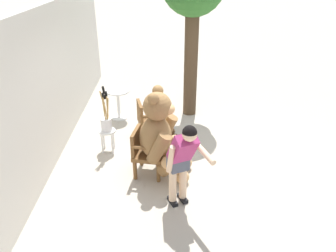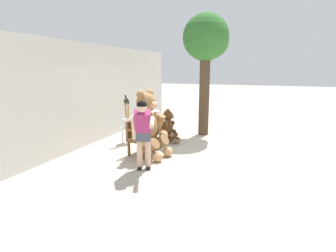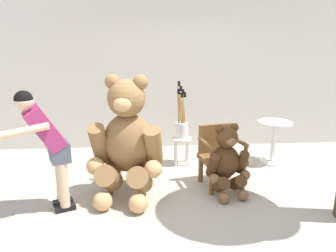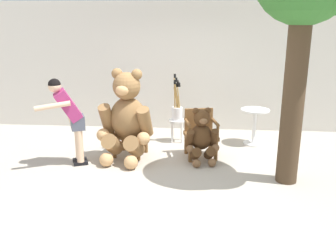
{
  "view_description": "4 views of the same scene",
  "coord_description": "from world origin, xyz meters",
  "px_view_note": "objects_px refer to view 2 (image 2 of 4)",
  "views": [
    {
      "loc": [
        -5.62,
        0.3,
        3.47
      ],
      "look_at": [
        -0.31,
        0.18,
        0.78
      ],
      "focal_mm": 35.0,
      "sensor_mm": 36.0,
      "label": 1
    },
    {
      "loc": [
        -6.24,
        -2.35,
        2.11
      ],
      "look_at": [
        -0.13,
        0.02,
        0.67
      ],
      "focal_mm": 28.0,
      "sensor_mm": 36.0,
      "label": 2
    },
    {
      "loc": [
        -0.4,
        -3.73,
        2.1
      ],
      "look_at": [
        -0.12,
        0.45,
        0.93
      ],
      "focal_mm": 35.0,
      "sensor_mm": 36.0,
      "label": 3
    },
    {
      "loc": [
        0.57,
        -5.93,
        2.47
      ],
      "look_at": [
        0.07,
        0.33,
        0.63
      ],
      "focal_mm": 40.0,
      "sensor_mm": 36.0,
      "label": 4
    }
  ],
  "objects_px": {
    "wooden_chair_left": "(139,137)",
    "brush_bucket": "(127,120)",
    "teddy_bear_small": "(169,126)",
    "round_side_table": "(151,119)",
    "white_stool": "(127,131)",
    "wooden_chair_right": "(159,126)",
    "patio_tree": "(207,42)",
    "teddy_bear_large": "(148,125)",
    "person_visitor": "(143,129)"
  },
  "relations": [
    {
      "from": "person_visitor",
      "to": "wooden_chair_right",
      "type": "bearing_deg",
      "value": 14.79
    },
    {
      "from": "teddy_bear_large",
      "to": "patio_tree",
      "type": "distance_m",
      "value": 3.51
    },
    {
      "from": "brush_bucket",
      "to": "round_side_table",
      "type": "distance_m",
      "value": 1.57
    },
    {
      "from": "wooden_chair_left",
      "to": "brush_bucket",
      "type": "relative_size",
      "value": 0.91
    },
    {
      "from": "teddy_bear_small",
      "to": "patio_tree",
      "type": "bearing_deg",
      "value": -28.1
    },
    {
      "from": "patio_tree",
      "to": "person_visitor",
      "type": "bearing_deg",
      "value": 172.96
    },
    {
      "from": "teddy_bear_small",
      "to": "patio_tree",
      "type": "xyz_separation_m",
      "value": [
        1.38,
        -0.74,
        2.42
      ]
    },
    {
      "from": "wooden_chair_left",
      "to": "brush_bucket",
      "type": "distance_m",
      "value": 1.15
    },
    {
      "from": "wooden_chair_right",
      "to": "person_visitor",
      "type": "height_order",
      "value": "person_visitor"
    },
    {
      "from": "round_side_table",
      "to": "teddy_bear_small",
      "type": "bearing_deg",
      "value": -135.14
    },
    {
      "from": "teddy_bear_large",
      "to": "person_visitor",
      "type": "relative_size",
      "value": 1.07
    },
    {
      "from": "wooden_chair_left",
      "to": "person_visitor",
      "type": "bearing_deg",
      "value": -148.12
    },
    {
      "from": "person_visitor",
      "to": "brush_bucket",
      "type": "distance_m",
      "value": 2.23
    },
    {
      "from": "wooden_chair_left",
      "to": "white_stool",
      "type": "xyz_separation_m",
      "value": [
        0.8,
        0.8,
        -0.11
      ]
    },
    {
      "from": "wooden_chair_right",
      "to": "person_visitor",
      "type": "bearing_deg",
      "value": -165.21
    },
    {
      "from": "brush_bucket",
      "to": "patio_tree",
      "type": "distance_m",
      "value": 3.44
    },
    {
      "from": "teddy_bear_small",
      "to": "round_side_table",
      "type": "bearing_deg",
      "value": 44.86
    },
    {
      "from": "teddy_bear_large",
      "to": "brush_bucket",
      "type": "xyz_separation_m",
      "value": [
        0.82,
        1.07,
        -0.13
      ]
    },
    {
      "from": "round_side_table",
      "to": "person_visitor",
      "type": "bearing_deg",
      "value": -157.8
    },
    {
      "from": "white_stool",
      "to": "patio_tree",
      "type": "xyz_separation_m",
      "value": [
        1.87,
        -1.83,
        2.55
      ]
    },
    {
      "from": "white_stool",
      "to": "brush_bucket",
      "type": "distance_m",
      "value": 0.31
    },
    {
      "from": "brush_bucket",
      "to": "patio_tree",
      "type": "bearing_deg",
      "value": -44.28
    },
    {
      "from": "wooden_chair_right",
      "to": "white_stool",
      "type": "relative_size",
      "value": 1.87
    },
    {
      "from": "teddy_bear_small",
      "to": "brush_bucket",
      "type": "bearing_deg",
      "value": 114.43
    },
    {
      "from": "teddy_bear_small",
      "to": "wooden_chair_right",
      "type": "bearing_deg",
      "value": 94.61
    },
    {
      "from": "wooden_chair_right",
      "to": "white_stool",
      "type": "distance_m",
      "value": 0.94
    },
    {
      "from": "wooden_chair_left",
      "to": "person_visitor",
      "type": "height_order",
      "value": "person_visitor"
    },
    {
      "from": "brush_bucket",
      "to": "round_side_table",
      "type": "bearing_deg",
      "value": -1.55
    },
    {
      "from": "teddy_bear_small",
      "to": "person_visitor",
      "type": "relative_size",
      "value": 0.65
    },
    {
      "from": "person_visitor",
      "to": "white_stool",
      "type": "height_order",
      "value": "person_visitor"
    },
    {
      "from": "wooden_chair_right",
      "to": "teddy_bear_large",
      "type": "height_order",
      "value": "teddy_bear_large"
    },
    {
      "from": "round_side_table",
      "to": "teddy_bear_large",
      "type": "bearing_deg",
      "value": -156.68
    },
    {
      "from": "teddy_bear_small",
      "to": "brush_bucket",
      "type": "distance_m",
      "value": 1.21
    },
    {
      "from": "teddy_bear_large",
      "to": "patio_tree",
      "type": "xyz_separation_m",
      "value": [
        2.7,
        -0.76,
        2.11
      ]
    },
    {
      "from": "wooden_chair_left",
      "to": "teddy_bear_small",
      "type": "bearing_deg",
      "value": -12.74
    },
    {
      "from": "teddy_bear_small",
      "to": "white_stool",
      "type": "height_order",
      "value": "teddy_bear_small"
    },
    {
      "from": "wooden_chair_right",
      "to": "brush_bucket",
      "type": "distance_m",
      "value": 0.95
    },
    {
      "from": "wooden_chair_left",
      "to": "teddy_bear_small",
      "type": "distance_m",
      "value": 1.32
    },
    {
      "from": "teddy_bear_large",
      "to": "teddy_bear_small",
      "type": "distance_m",
      "value": 1.36
    },
    {
      "from": "person_visitor",
      "to": "patio_tree",
      "type": "height_order",
      "value": "patio_tree"
    },
    {
      "from": "teddy_bear_small",
      "to": "round_side_table",
      "type": "xyz_separation_m",
      "value": [
        1.05,
        1.05,
        -0.03
      ]
    },
    {
      "from": "wooden_chair_right",
      "to": "teddy_bear_small",
      "type": "height_order",
      "value": "teddy_bear_small"
    },
    {
      "from": "wooden_chair_left",
      "to": "round_side_table",
      "type": "height_order",
      "value": "wooden_chair_left"
    },
    {
      "from": "wooden_chair_right",
      "to": "person_visitor",
      "type": "xyz_separation_m",
      "value": [
        -2.21,
        -0.58,
        0.44
      ]
    },
    {
      "from": "wooden_chair_right",
      "to": "patio_tree",
      "type": "height_order",
      "value": "patio_tree"
    },
    {
      "from": "wooden_chair_left",
      "to": "round_side_table",
      "type": "xyz_separation_m",
      "value": [
        2.35,
        0.76,
        -0.01
      ]
    },
    {
      "from": "round_side_table",
      "to": "patio_tree",
      "type": "xyz_separation_m",
      "value": [
        0.32,
        -1.79,
        2.45
      ]
    },
    {
      "from": "white_stool",
      "to": "round_side_table",
      "type": "xyz_separation_m",
      "value": [
        1.55,
        -0.05,
        0.09
      ]
    },
    {
      "from": "teddy_bear_large",
      "to": "wooden_chair_right",
      "type": "bearing_deg",
      "value": 11.59
    },
    {
      "from": "wooden_chair_left",
      "to": "round_side_table",
      "type": "bearing_deg",
      "value": 17.89
    }
  ]
}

